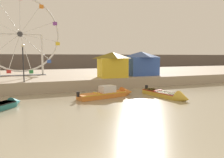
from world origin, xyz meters
TOP-DOWN VIEW (x-y plane):
  - quay_promenade at (0.00, 28.24)m, footprint 110.00×21.75m
  - distant_town_skyline at (0.00, 50.14)m, footprint 140.00×3.00m
  - motorboat_teal_painted at (-4.24, 11.66)m, footprint 3.74×4.12m
  - motorboat_orange_hull at (5.21, 13.35)m, footprint 6.25×2.50m
  - motorboat_mustard_yellow at (10.15, 10.84)m, footprint 2.04×5.85m
  - ferris_wheel_white_frame at (-3.04, 26.29)m, footprint 10.60×1.20m
  - carnival_booth_yellow_awning at (7.73, 19.22)m, footprint 3.90×2.98m
  - carnival_booth_blue_tent at (12.62, 20.56)m, footprint 4.75×3.36m
  - promenade_lamp_far at (-2.63, 18.18)m, footprint 0.32×0.32m

SIDE VIEW (x-z plane):
  - motorboat_mustard_yellow at x=10.15m, z-range -0.36..0.87m
  - motorboat_teal_painted at x=-4.24m, z-range -0.26..0.79m
  - motorboat_orange_hull at x=5.21m, z-range -0.40..1.08m
  - quay_promenade at x=0.00m, z-range 0.00..1.26m
  - distant_town_skyline at x=0.00m, z-range 0.00..4.40m
  - carnival_booth_yellow_awning at x=7.73m, z-range 1.32..4.51m
  - carnival_booth_blue_tent at x=12.62m, z-range 1.33..4.64m
  - promenade_lamp_far at x=-2.63m, z-range 1.86..5.78m
  - ferris_wheel_white_frame at x=-3.04m, z-range 1.29..12.15m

